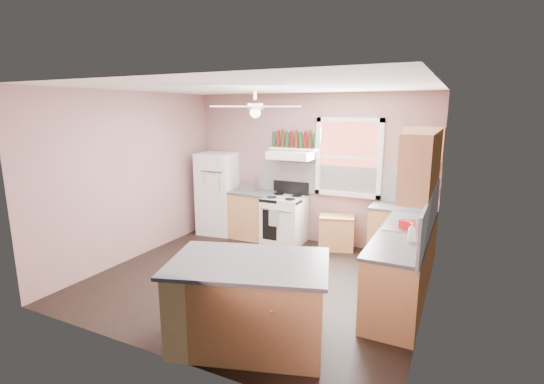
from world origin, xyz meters
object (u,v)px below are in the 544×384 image
at_px(refrigerator, 218,193).
at_px(cart, 336,233).
at_px(stove, 284,220).
at_px(toaster, 249,186).
at_px(island, 249,304).

distance_m(refrigerator, cart, 2.46).
bearing_deg(stove, toaster, 177.43).
distance_m(toaster, island, 3.59).
bearing_deg(toaster, cart, -3.42).
xyz_separation_m(toaster, stove, (0.76, -0.04, -0.56)).
relative_size(toaster, cart, 0.47).
relative_size(refrigerator, stove, 1.85).
relative_size(stove, island, 0.57).
xyz_separation_m(refrigerator, island, (2.42, -3.05, -0.37)).
xyz_separation_m(refrigerator, stove, (1.44, 0.00, -0.37)).
xyz_separation_m(toaster, island, (1.74, -3.09, -0.56)).
bearing_deg(cart, stove, 169.32).
xyz_separation_m(refrigerator, cart, (2.40, 0.09, -0.50)).
bearing_deg(cart, island, -105.62).
relative_size(refrigerator, island, 1.05).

